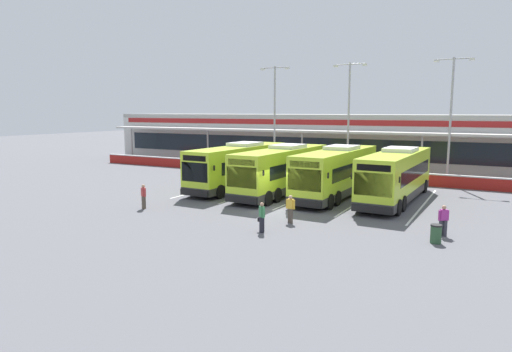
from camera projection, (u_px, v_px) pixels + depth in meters
ground_plane at (276, 209)px, 29.69m from camera, size 200.00×200.00×0.00m
terminal_building at (376, 140)px, 52.69m from camera, size 70.00×13.00×6.00m
red_barrier_wall at (343, 174)px, 42.23m from camera, size 60.00×0.40×1.10m
coach_bus_leftmost at (239, 167)px, 37.47m from camera, size 3.16×12.22×3.78m
coach_bus_left_centre at (282, 171)px, 34.95m from camera, size 3.16×12.22×3.78m
coach_bus_centre at (337, 173)px, 33.79m from camera, size 3.16×12.22×3.78m
coach_bus_right_centre at (396, 176)px, 32.04m from camera, size 3.16×12.22×3.78m
bay_stripe_far_west at (218, 186)px, 38.87m from camera, size 0.14×13.00×0.01m
bay_stripe_west at (261, 190)px, 36.89m from camera, size 0.14×13.00×0.01m
bay_stripe_mid_west at (309, 194)px, 34.91m from camera, size 0.14×13.00×0.01m
bay_stripe_centre at (363, 199)px, 32.94m from camera, size 0.14×13.00×0.01m
bay_stripe_mid_east at (423, 205)px, 30.96m from camera, size 0.14×13.00×0.01m
pedestrian_with_handbag at (262, 216)px, 23.86m from camera, size 0.58×0.56×1.62m
pedestrian_in_dark_coat at (290, 208)px, 25.85m from camera, size 0.53×0.31×1.62m
pedestrian_child at (443, 220)px, 23.09m from camera, size 0.50×0.38×1.62m
pedestrian_near_bin at (144, 196)px, 29.63m from camera, size 0.52×0.40×1.62m
lamp_post_west at (275, 112)px, 47.10m from camera, size 3.24×0.28×11.00m
lamp_post_centre at (349, 112)px, 43.78m from camera, size 3.24×0.28×11.00m
lamp_post_east at (451, 112)px, 39.36m from camera, size 3.24×0.28×11.00m
litter_bin at (436, 234)px, 21.90m from camera, size 0.54×0.54×0.93m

